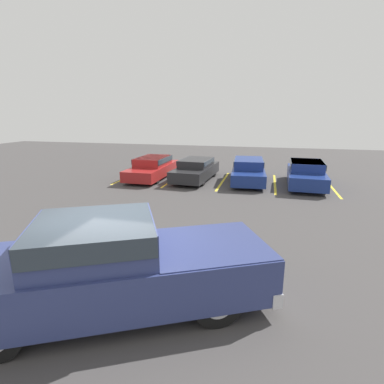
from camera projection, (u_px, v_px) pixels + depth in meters
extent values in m
plane|color=#423F3F|center=(119.00, 295.00, 6.29)|extent=(60.00, 60.00, 0.00)
cube|color=yellow|center=(130.00, 176.00, 18.26)|extent=(0.12, 4.82, 0.01)
cube|color=yellow|center=(175.00, 178.00, 17.59)|extent=(0.12, 4.82, 0.01)
cube|color=yellow|center=(223.00, 181.00, 16.92)|extent=(0.12, 4.82, 0.01)
cube|color=yellow|center=(275.00, 184.00, 16.25)|extent=(0.12, 4.82, 0.01)
cube|color=yellow|center=(331.00, 187.00, 15.58)|extent=(0.12, 4.82, 0.01)
cube|color=navy|center=(114.00, 275.00, 5.67)|extent=(6.21, 4.50, 0.91)
cube|color=navy|center=(94.00, 238.00, 5.41)|extent=(2.75, 2.64, 0.65)
cube|color=#2D3842|center=(94.00, 231.00, 5.37)|extent=(2.74, 2.67, 0.36)
cube|color=navy|center=(209.00, 246.00, 5.97)|extent=(2.84, 2.74, 0.13)
cube|color=silver|center=(254.00, 273.00, 6.38)|extent=(1.12, 1.94, 0.28)
cylinder|color=black|center=(195.00, 258.00, 6.91)|extent=(0.97, 0.71, 0.92)
cylinder|color=#ADADB2|center=(195.00, 258.00, 6.91)|extent=(0.61, 0.53, 0.51)
cylinder|color=black|center=(217.00, 301.00, 5.34)|extent=(0.97, 0.71, 0.92)
cylinder|color=#ADADB2|center=(217.00, 301.00, 5.34)|extent=(0.61, 0.53, 0.51)
cylinder|color=black|center=(27.00, 276.00, 6.15)|extent=(0.97, 0.71, 0.92)
cylinder|color=#ADADB2|center=(27.00, 276.00, 6.15)|extent=(0.61, 0.53, 0.51)
cube|color=maroon|center=(153.00, 170.00, 17.66)|extent=(1.79, 4.80, 0.58)
cube|color=maroon|center=(153.00, 161.00, 17.61)|extent=(1.57, 2.50, 0.48)
cube|color=#2D3842|center=(153.00, 159.00, 17.59)|extent=(1.64, 2.45, 0.29)
cylinder|color=black|center=(156.00, 178.00, 16.21)|extent=(0.21, 0.60, 0.60)
cylinder|color=#ADADB2|center=(156.00, 178.00, 16.21)|extent=(0.21, 0.33, 0.33)
cylinder|color=black|center=(131.00, 177.00, 16.58)|extent=(0.21, 0.60, 0.60)
cylinder|color=#ADADB2|center=(131.00, 177.00, 16.58)|extent=(0.21, 0.33, 0.33)
cylinder|color=black|center=(172.00, 169.00, 18.81)|extent=(0.21, 0.60, 0.60)
cylinder|color=#ADADB2|center=(172.00, 169.00, 18.81)|extent=(0.21, 0.33, 0.33)
cylinder|color=black|center=(150.00, 168.00, 19.18)|extent=(0.21, 0.60, 0.60)
cylinder|color=#ADADB2|center=(150.00, 168.00, 19.18)|extent=(0.21, 0.33, 0.33)
cube|color=#232326|center=(196.00, 172.00, 17.09)|extent=(2.01, 4.50, 0.60)
cube|color=#232326|center=(196.00, 163.00, 17.04)|extent=(1.67, 2.38, 0.41)
cube|color=#2D3842|center=(196.00, 161.00, 17.02)|extent=(1.73, 2.34, 0.25)
cylinder|color=black|center=(202.00, 180.00, 15.74)|extent=(0.28, 0.68, 0.66)
cylinder|color=#ADADB2|center=(202.00, 180.00, 15.74)|extent=(0.27, 0.38, 0.36)
cylinder|color=black|center=(176.00, 178.00, 16.17)|extent=(0.28, 0.68, 0.66)
cylinder|color=#ADADB2|center=(176.00, 178.00, 16.17)|extent=(0.27, 0.38, 0.36)
cylinder|color=black|center=(213.00, 171.00, 18.08)|extent=(0.28, 0.68, 0.66)
cylinder|color=#ADADB2|center=(213.00, 171.00, 18.08)|extent=(0.27, 0.38, 0.36)
cylinder|color=black|center=(190.00, 170.00, 18.52)|extent=(0.28, 0.68, 0.66)
cylinder|color=#ADADB2|center=(190.00, 170.00, 18.52)|extent=(0.27, 0.38, 0.36)
cube|color=navy|center=(248.00, 173.00, 16.68)|extent=(2.04, 4.82, 0.61)
cube|color=navy|center=(249.00, 163.00, 16.63)|extent=(1.68, 2.55, 0.49)
cube|color=#2D3842|center=(249.00, 161.00, 16.61)|extent=(1.74, 2.50, 0.29)
cylinder|color=black|center=(263.00, 182.00, 15.30)|extent=(0.25, 0.63, 0.61)
cylinder|color=#ADADB2|center=(263.00, 182.00, 15.30)|extent=(0.24, 0.35, 0.34)
cylinder|color=black|center=(234.00, 181.00, 15.55)|extent=(0.25, 0.63, 0.61)
cylinder|color=#ADADB2|center=(234.00, 181.00, 15.55)|extent=(0.24, 0.35, 0.34)
cylinder|color=black|center=(260.00, 172.00, 17.90)|extent=(0.25, 0.63, 0.61)
cylinder|color=#ADADB2|center=(260.00, 172.00, 17.90)|extent=(0.24, 0.35, 0.34)
cylinder|color=black|center=(236.00, 171.00, 18.15)|extent=(0.25, 0.63, 0.61)
cylinder|color=#ADADB2|center=(236.00, 171.00, 18.15)|extent=(0.24, 0.35, 0.34)
cube|color=navy|center=(306.00, 176.00, 15.67)|extent=(1.97, 4.53, 0.64)
cube|color=navy|center=(307.00, 166.00, 15.61)|extent=(1.66, 2.38, 0.48)
cube|color=#2D3842|center=(307.00, 164.00, 15.59)|extent=(1.73, 2.34, 0.29)
cylinder|color=black|center=(324.00, 186.00, 14.30)|extent=(0.24, 0.68, 0.68)
cylinder|color=#ADADB2|center=(324.00, 186.00, 14.30)|extent=(0.23, 0.38, 0.37)
cylinder|color=black|center=(291.00, 184.00, 14.72)|extent=(0.24, 0.68, 0.68)
cylinder|color=#ADADB2|center=(291.00, 184.00, 14.72)|extent=(0.23, 0.38, 0.37)
cylinder|color=black|center=(319.00, 176.00, 16.70)|extent=(0.24, 0.68, 0.68)
cylinder|color=#ADADB2|center=(319.00, 176.00, 16.70)|extent=(0.23, 0.38, 0.37)
cylinder|color=black|center=(289.00, 174.00, 17.13)|extent=(0.24, 0.68, 0.68)
cylinder|color=#ADADB2|center=(289.00, 174.00, 17.13)|extent=(0.23, 0.38, 0.37)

